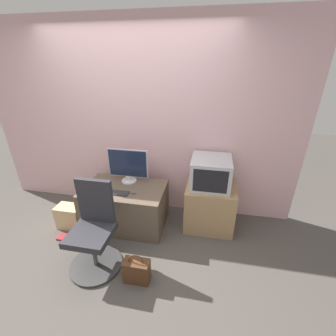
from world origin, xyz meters
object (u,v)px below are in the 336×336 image
(handbag, at_px, (137,271))
(book, at_px, (66,237))
(mouse, at_px, (133,193))
(main_monitor, at_px, (128,166))
(office_chair, at_px, (94,234))
(keyboard, at_px, (118,193))
(crt_tv, at_px, (211,172))
(cardboard_box_lower, at_px, (70,216))

(handbag, bearing_deg, book, 159.31)
(book, bearing_deg, mouse, 21.48)
(main_monitor, relative_size, office_chair, 0.55)
(main_monitor, distance_m, office_chair, 0.99)
(main_monitor, xyz_separation_m, keyboard, (-0.03, -0.33, -0.23))
(crt_tv, height_order, book, crt_tv)
(crt_tv, bearing_deg, office_chair, -141.80)
(mouse, relative_size, crt_tv, 0.12)
(mouse, xyz_separation_m, crt_tv, (0.93, 0.33, 0.21))
(cardboard_box_lower, bearing_deg, mouse, 5.79)
(keyboard, relative_size, handbag, 0.81)
(cardboard_box_lower, xyz_separation_m, book, (0.07, -0.24, -0.15))
(book, bearing_deg, main_monitor, 43.15)
(mouse, height_order, office_chair, office_chair)
(crt_tv, relative_size, handbag, 1.44)
(keyboard, height_order, mouse, mouse)
(office_chair, bearing_deg, crt_tv, 38.20)
(office_chair, distance_m, handbag, 0.59)
(main_monitor, height_order, handbag, main_monitor)
(main_monitor, distance_m, book, 1.21)
(crt_tv, bearing_deg, keyboard, -162.43)
(mouse, distance_m, book, 1.06)
(main_monitor, bearing_deg, cardboard_box_lower, -152.04)
(book, bearing_deg, office_chair, -24.85)
(keyboard, xyz_separation_m, handbag, (0.45, -0.71, -0.45))
(crt_tv, distance_m, handbag, 1.43)
(keyboard, xyz_separation_m, book, (-0.64, -0.30, -0.57))
(office_chair, bearing_deg, cardboard_box_lower, 142.13)
(keyboard, relative_size, mouse, 4.63)
(main_monitor, height_order, mouse, main_monitor)
(main_monitor, xyz_separation_m, book, (-0.67, -0.63, -0.79))
(cardboard_box_lower, relative_size, book, 1.50)
(cardboard_box_lower, height_order, book, cardboard_box_lower)
(keyboard, xyz_separation_m, cardboard_box_lower, (-0.70, -0.06, -0.42))
(cardboard_box_lower, bearing_deg, handbag, -29.24)
(mouse, height_order, cardboard_box_lower, mouse)
(handbag, bearing_deg, crt_tv, 57.77)
(keyboard, bearing_deg, office_chair, -95.27)
(office_chair, relative_size, cardboard_box_lower, 2.97)
(crt_tv, distance_m, cardboard_box_lower, 1.98)
(office_chair, relative_size, book, 4.46)
(keyboard, distance_m, mouse, 0.20)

